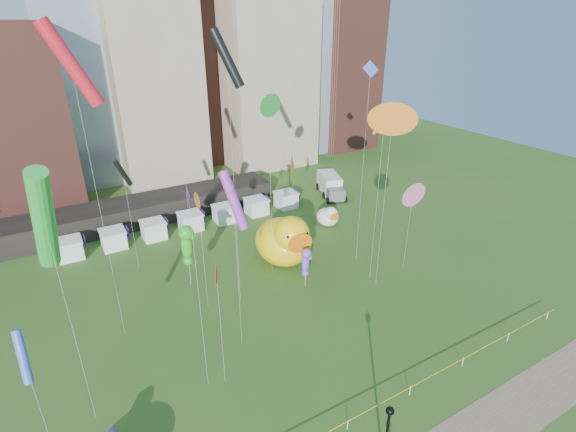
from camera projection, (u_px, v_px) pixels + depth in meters
ground at (347, 429)px, 30.58m from camera, size 160.00×160.00×0.00m
skyline at (135, 50)px, 70.26m from camera, size 101.00×23.00×68.00m
pavilion at (142, 211)px, 60.87m from camera, size 38.00×6.00×3.20m
vendor_tents at (191, 222)px, 58.70m from camera, size 33.24×2.80×2.40m
caution_tape at (348, 423)px, 30.30m from camera, size 50.00×0.06×0.90m
big_duck at (285, 240)px, 49.76m from camera, size 7.20×9.13×6.76m
small_duck at (328, 216)px, 59.56m from camera, size 3.50×4.29×3.11m
seahorse_green at (187, 243)px, 44.82m from camera, size 1.93×2.21×7.12m
seahorse_purple at (306, 260)px, 45.34m from camera, size 1.22×1.48×4.63m
lamppost at (387, 429)px, 26.96m from camera, size 0.54×0.54×5.14m
box_truck at (330, 185)px, 69.98m from camera, size 5.07×8.02×3.21m
kite_0 at (71, 64)px, 29.95m from camera, size 3.67×1.45×26.56m
kite_1 at (188, 197)px, 27.64m from camera, size 0.62×1.35×16.80m
kite_2 at (227, 59)px, 34.49m from camera, size 2.66×2.33×25.78m
kite_3 at (44, 221)px, 24.78m from camera, size 1.90×4.37×19.50m
kite_4 at (293, 169)px, 49.80m from camera, size 2.02×2.79×12.05m
kite_5 at (370, 83)px, 43.15m from camera, size 1.60×0.57×22.60m
kite_6 at (392, 119)px, 39.63m from camera, size 2.46×2.38×19.47m
kite_7 at (234, 200)px, 32.63m from camera, size 1.73×2.77×16.19m
kite_8 at (217, 278)px, 30.28m from camera, size 0.72×1.40×10.98m
kite_9 at (413, 194)px, 46.52m from camera, size 2.58×0.58×10.35m
kite_10 at (123, 173)px, 45.19m from camera, size 1.90×1.29×13.18m
kite_11 at (269, 106)px, 41.94m from camera, size 2.13×1.19×19.76m
kite_12 at (384, 126)px, 41.22m from camera, size 3.43×1.68×17.56m
kite_13 at (23, 357)px, 25.78m from camera, size 0.56×1.91×9.73m
kite_14 at (198, 201)px, 38.57m from camera, size 0.31×1.48×12.33m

